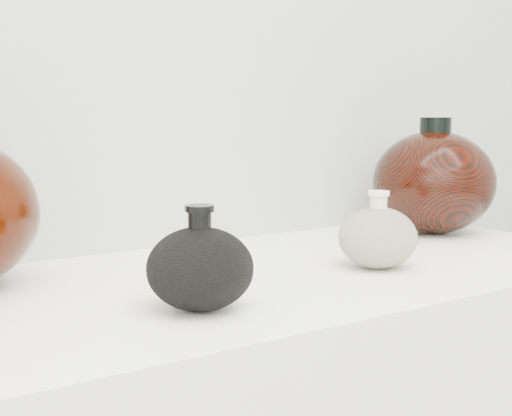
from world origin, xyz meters
TOP-DOWN VIEW (x-y plane):
  - black_gourd_vase at (-0.14, 0.83)m, footprint 0.15×0.15m
  - cream_gourd_vase at (0.18, 0.88)m, footprint 0.15×0.15m
  - right_round_pot at (0.48, 1.04)m, footprint 0.29×0.29m

SIDE VIEW (x-z plane):
  - cream_gourd_vase at x=0.18m, z-range 0.89..1.00m
  - black_gourd_vase at x=-0.14m, z-range 0.89..1.01m
  - right_round_pot at x=0.48m, z-range 0.89..1.10m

